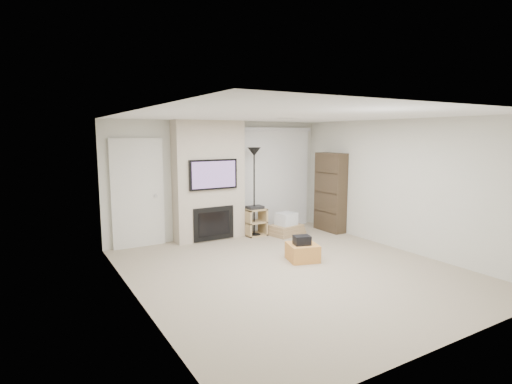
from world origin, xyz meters
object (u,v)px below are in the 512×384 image
floor_lamp (254,167)px  av_stand (255,220)px  bookshelf (330,192)px  box_stack (286,226)px  ottoman (302,252)px

floor_lamp → av_stand: size_ratio=2.94×
av_stand → bookshelf: size_ratio=0.37×
floor_lamp → bookshelf: 1.92m
box_stack → av_stand: bearing=154.9°
av_stand → bookshelf: bookshelf is taller
ottoman → bookshelf: bookshelf is taller
box_stack → bookshelf: size_ratio=0.46×
bookshelf → ottoman: bearing=-142.3°
floor_lamp → av_stand: floor_lamp is taller
av_stand → box_stack: bearing=-25.1°
floor_lamp → box_stack: 1.52m
ottoman → floor_lamp: bearing=85.6°
ottoman → av_stand: bearing=84.6°
ottoman → av_stand: size_ratio=0.76×
floor_lamp → ottoman: bearing=-94.4°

